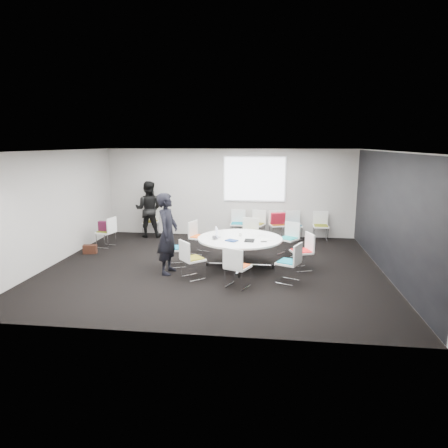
# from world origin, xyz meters

# --- Properties ---
(room_shell) EXTENTS (8.08, 7.08, 2.88)m
(room_shell) POSITION_xyz_m (0.09, 0.00, 1.40)
(room_shell) COLOR black
(room_shell) RESTS_ON ground
(conference_table) EXTENTS (2.04, 2.04, 0.73)m
(conference_table) POSITION_xyz_m (0.62, 0.11, 0.52)
(conference_table) COLOR silver
(conference_table) RESTS_ON ground
(projection_screen) EXTENTS (1.90, 0.03, 1.35)m
(projection_screen) POSITION_xyz_m (0.80, 3.46, 1.85)
(projection_screen) COLOR white
(projection_screen) RESTS_ON room_shell
(chair_ring_a) EXTENTS (0.58, 0.59, 0.88)m
(chair_ring_a) POSITION_xyz_m (2.11, 0.07, 0.28)
(chair_ring_a) COLOR silver
(chair_ring_a) RESTS_ON ground
(chair_ring_b) EXTENTS (0.63, 0.63, 0.88)m
(chair_ring_b) POSITION_xyz_m (1.83, 1.32, 0.28)
(chair_ring_b) COLOR silver
(chair_ring_b) RESTS_ON ground
(chair_ring_c) EXTENTS (0.50, 0.48, 0.88)m
(chair_ring_c) POSITION_xyz_m (0.77, 1.77, 0.28)
(chair_ring_c) COLOR silver
(chair_ring_c) RESTS_ON ground
(chair_ring_d) EXTENTS (0.58, 0.59, 0.88)m
(chair_ring_d) POSITION_xyz_m (-0.58, 1.21, 0.28)
(chair_ring_d) COLOR silver
(chair_ring_d) RESTS_ON ground
(chair_ring_e) EXTENTS (0.58, 0.59, 0.88)m
(chair_ring_e) POSITION_xyz_m (-0.94, -0.02, 0.28)
(chair_ring_e) COLOR silver
(chair_ring_e) RESTS_ON ground
(chair_ring_f) EXTENTS (0.64, 0.64, 0.88)m
(chair_ring_f) POSITION_xyz_m (-0.35, -0.87, 0.28)
(chair_ring_f) COLOR silver
(chair_ring_f) RESTS_ON ground
(chair_ring_g) EXTENTS (0.60, 0.60, 0.88)m
(chair_ring_g) POSITION_xyz_m (0.69, -1.31, 0.28)
(chair_ring_g) COLOR silver
(chair_ring_g) RESTS_ON ground
(chair_ring_h) EXTENTS (0.60, 0.60, 0.88)m
(chair_ring_h) POSITION_xyz_m (1.76, -0.87, 0.28)
(chair_ring_h) COLOR silver
(chair_ring_h) RESTS_ON ground
(chair_back_a) EXTENTS (0.46, 0.45, 0.88)m
(chair_back_a) POSITION_xyz_m (0.31, 3.17, 0.28)
(chair_back_a) COLOR silver
(chair_back_a) RESTS_ON ground
(chair_back_b) EXTENTS (0.59, 0.58, 0.88)m
(chair_back_b) POSITION_xyz_m (0.91, 3.16, 0.28)
(chair_back_b) COLOR silver
(chair_back_b) RESTS_ON ground
(chair_back_c) EXTENTS (0.57, 0.56, 0.88)m
(chair_back_c) POSITION_xyz_m (1.56, 3.16, 0.28)
(chair_back_c) COLOR silver
(chair_back_c) RESTS_ON ground
(chair_back_d) EXTENTS (0.53, 0.52, 0.88)m
(chair_back_d) POSITION_xyz_m (2.07, 3.13, 0.28)
(chair_back_d) COLOR silver
(chair_back_d) RESTS_ON ground
(chair_back_e) EXTENTS (0.46, 0.45, 0.88)m
(chair_back_e) POSITION_xyz_m (2.89, 3.14, 0.28)
(chair_back_e) COLOR silver
(chair_back_e) RESTS_ON ground
(chair_spare_left) EXTENTS (0.53, 0.54, 0.88)m
(chair_spare_left) POSITION_xyz_m (-3.38, 1.54, 0.28)
(chair_spare_left) COLOR silver
(chair_spare_left) RESTS_ON ground
(chair_person_back) EXTENTS (0.48, 0.47, 0.88)m
(chair_person_back) POSITION_xyz_m (-2.55, 3.13, 0.28)
(chair_person_back) COLOR silver
(chair_person_back) RESTS_ON ground
(person_main) EXTENTS (0.50, 0.72, 1.88)m
(person_main) POSITION_xyz_m (-0.99, -0.55, 0.94)
(person_main) COLOR black
(person_main) RESTS_ON ground
(person_back) EXTENTS (0.90, 0.72, 1.80)m
(person_back) POSITION_xyz_m (-2.54, 2.96, 0.90)
(person_back) COLOR black
(person_back) RESTS_ON ground
(laptop) EXTENTS (0.26, 0.36, 0.03)m
(laptop) POSITION_xyz_m (0.08, 0.01, 0.74)
(laptop) COLOR #333338
(laptop) RESTS_ON conference_table
(laptop_lid) EXTENTS (0.10, 0.29, 0.22)m
(laptop_lid) POSITION_xyz_m (0.06, 0.09, 0.86)
(laptop_lid) COLOR silver
(laptop_lid) RESTS_ON conference_table
(notebook_black) EXTENTS (0.23, 0.31, 0.02)m
(notebook_black) POSITION_xyz_m (0.87, -0.18, 0.74)
(notebook_black) COLOR black
(notebook_black) RESTS_ON conference_table
(tablet_folio) EXTENTS (0.33, 0.31, 0.03)m
(tablet_folio) POSITION_xyz_m (0.46, -0.24, 0.74)
(tablet_folio) COLOR navy
(tablet_folio) RESTS_ON conference_table
(papers_right) EXTENTS (0.36, 0.36, 0.00)m
(papers_right) POSITION_xyz_m (1.05, 0.40, 0.73)
(papers_right) COLOR silver
(papers_right) RESTS_ON conference_table
(papers_front) EXTENTS (0.32, 0.23, 0.00)m
(papers_front) POSITION_xyz_m (1.28, 0.02, 0.73)
(papers_front) COLOR white
(papers_front) RESTS_ON conference_table
(cup) EXTENTS (0.08, 0.08, 0.09)m
(cup) POSITION_xyz_m (0.62, 0.27, 0.78)
(cup) COLOR white
(cup) RESTS_ON conference_table
(phone) EXTENTS (0.15, 0.10, 0.01)m
(phone) POSITION_xyz_m (1.20, -0.22, 0.73)
(phone) COLOR black
(phone) RESTS_ON conference_table
(maroon_bag) EXTENTS (0.41, 0.16, 0.28)m
(maroon_bag) POSITION_xyz_m (-3.39, 1.54, 0.62)
(maroon_bag) COLOR #511531
(maroon_bag) RESTS_ON chair_spare_left
(brown_bag) EXTENTS (0.38, 0.22, 0.24)m
(brown_bag) POSITION_xyz_m (-3.55, 0.81, 0.12)
(brown_bag) COLOR #341910
(brown_bag) RESTS_ON ground
(red_jacket) EXTENTS (0.47, 0.29, 0.36)m
(red_jacket) POSITION_xyz_m (1.56, 2.93, 0.70)
(red_jacket) COLOR #A31424
(red_jacket) RESTS_ON chair_back_c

